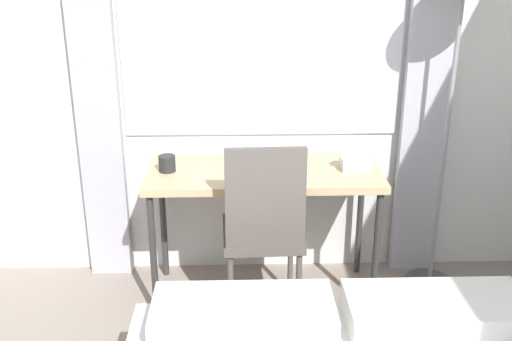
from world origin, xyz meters
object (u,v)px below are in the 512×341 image
Objects in this scene: standing_lamp at (462,2)px; book at (261,170)px; mug at (167,163)px; desk at (264,182)px; telephone at (356,162)px; desk_chair at (264,224)px.

book is (-0.99, -0.08, -0.84)m from standing_lamp.
standing_lamp is 1.30m from book.
mug reaches higher than book.
book reaches higher than desk.
standing_lamp is 21.13× the size of mug.
telephone is 0.50m from book.
telephone reaches higher than mug.
book is (-0.00, 0.24, 0.20)m from desk_chair.
desk_chair is 0.31m from book.
desk is at bearing -179.33° from telephone.
desk_chair reaches higher than telephone.
standing_lamp reaches higher than book.
book is at bearing -175.58° from telephone.
standing_lamp reaches higher than mug.
standing_lamp is at bearing 1.94° from mug.
desk is at bearing 85.42° from desk_chair.
book is at bearing -175.16° from standing_lamp.
desk is 4.07× the size of book.
desk is 0.09m from book.
standing_lamp is at bearing 5.27° from telephone.
telephone is 0.59× the size of book.
telephone is at bearing -174.73° from standing_lamp.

